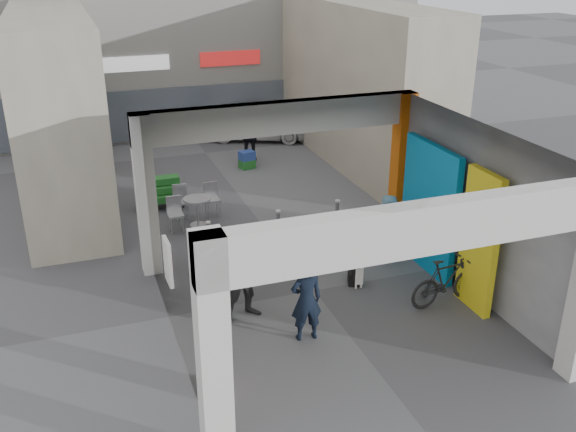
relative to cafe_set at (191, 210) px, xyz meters
name	(u,v)px	position (x,y,z in m)	size (l,w,h in m)	color
ground	(314,291)	(1.64, -4.37, -0.31)	(90.00, 90.00, 0.00)	#545559
arcade_canopy	(360,197)	(2.18, -5.19, 1.99)	(6.40, 6.45, 6.40)	silver
far_building	(176,19)	(1.64, 9.63, 3.68)	(18.00, 4.08, 8.00)	white
plaza_bldg_left	(58,108)	(-2.86, 3.13, 2.19)	(2.00, 9.00, 5.00)	#AFA691
plaza_bldg_right	(360,85)	(6.14, 3.13, 2.19)	(2.00, 9.00, 5.00)	#AFA691
bollard_left	(209,239)	(-0.01, -2.08, 0.10)	(0.09, 0.09, 0.83)	#969A9F
bollard_center	(278,228)	(1.65, -2.06, 0.12)	(0.09, 0.09, 0.87)	#969A9F
bollard_right	(337,219)	(3.12, -2.12, 0.16)	(0.09, 0.09, 0.95)	#969A9F
advert_board_near	(210,365)	(-1.10, -6.82, 0.19)	(0.18, 0.56, 1.00)	white
advert_board_far	(168,261)	(-1.10, -3.04, 0.19)	(0.11, 0.55, 1.00)	white
cafe_set	(191,210)	(0.00, 0.00, 0.00)	(1.46, 1.18, 0.88)	#B5B5BA
produce_stand	(162,196)	(-0.53, 1.25, 0.01)	(1.21, 0.66, 0.80)	black
crate_stack	(247,160)	(2.54, 3.61, -0.03)	(0.52, 0.45, 0.56)	#1B6122
border_collie	(356,273)	(2.55, -4.44, -0.04)	(0.26, 0.50, 0.69)	black
man_with_dog	(306,300)	(0.87, -5.91, 0.48)	(0.57, 0.38, 1.58)	black
man_back_turned	(247,274)	(0.09, -4.86, 0.61)	(0.90, 0.70, 1.84)	#373739
man_elderly	(388,227)	(3.75, -3.49, 0.44)	(0.74, 0.48, 1.50)	#578BA9
man_crates	(250,135)	(2.82, 4.18, 0.60)	(1.06, 0.44, 1.81)	black
bicycle_front	(393,234)	(3.94, -3.42, 0.20)	(0.68, 1.96, 1.03)	black
bicycle_rear	(447,281)	(3.91, -5.69, 0.19)	(0.47, 1.66, 1.00)	black
white_van	(255,121)	(3.76, 6.70, 0.36)	(1.58, 3.94, 1.34)	silver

